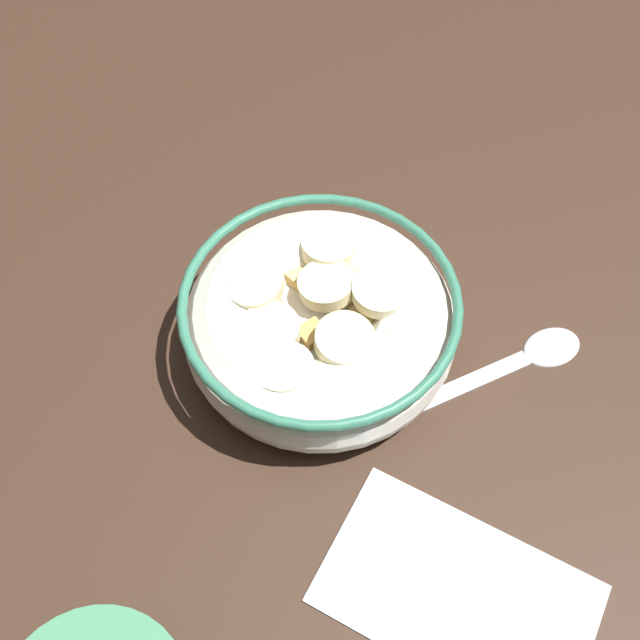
# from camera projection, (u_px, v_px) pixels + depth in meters

# --- Properties ---
(ground_plane) EXTENTS (0.91, 0.91, 0.02)m
(ground_plane) POSITION_uv_depth(u_px,v_px,m) (320.00, 355.00, 0.48)
(ground_plane) COLOR #332116
(cereal_bowl) EXTENTS (0.16, 0.16, 0.06)m
(cereal_bowl) POSITION_uv_depth(u_px,v_px,m) (320.00, 321.00, 0.45)
(cereal_bowl) COLOR silver
(cereal_bowl) RESTS_ON ground_plane
(spoon) EXTENTS (0.13, 0.12, 0.01)m
(spoon) POSITION_uv_depth(u_px,v_px,m) (512.00, 362.00, 0.46)
(spoon) COLOR silver
(spoon) RESTS_ON ground_plane
(folded_napkin) EXTENTS (0.15, 0.11, 0.00)m
(folded_napkin) POSITION_uv_depth(u_px,v_px,m) (458.00, 593.00, 0.39)
(folded_napkin) COLOR silver
(folded_napkin) RESTS_ON ground_plane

